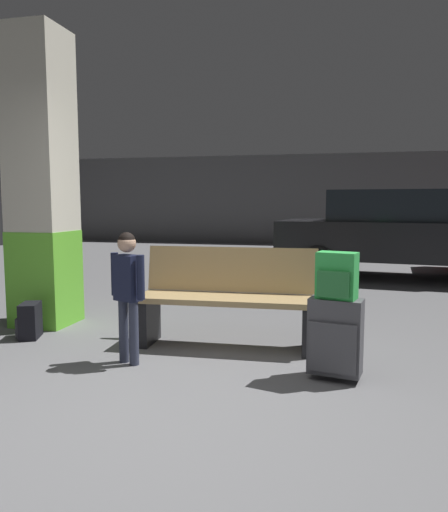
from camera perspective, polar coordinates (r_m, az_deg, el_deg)
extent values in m
cube|color=slate|center=(6.92, 4.09, -5.04)|extent=(18.00, 18.00, 0.10)
cube|color=#565658|center=(15.60, 9.38, 6.50)|extent=(18.00, 0.12, 2.80)
cube|color=#66C633|center=(5.58, -20.05, -2.39)|extent=(0.57, 0.57, 1.00)
cube|color=beige|center=(5.57, -20.65, 13.41)|extent=(0.56, 0.56, 2.07)
cube|color=tan|center=(4.38, 0.25, -5.06)|extent=(1.62, 0.50, 0.05)
cube|color=tan|center=(4.59, 0.84, -1.58)|extent=(1.60, 0.18, 0.42)
cube|color=black|center=(4.62, -8.63, -7.50)|extent=(0.10, 0.40, 0.41)
cube|color=black|center=(4.36, 9.68, -8.34)|extent=(0.10, 0.40, 0.41)
cube|color=#4C4C51|center=(3.73, 12.84, -9.08)|extent=(0.41, 0.27, 0.56)
cube|color=#4C4C51|center=(3.64, 12.47, -10.44)|extent=(0.34, 0.09, 0.36)
cube|color=#A5A5AA|center=(3.74, 13.18, -4.81)|extent=(0.14, 0.05, 0.02)
cylinder|color=black|center=(3.93, 10.63, -12.85)|extent=(0.03, 0.05, 0.04)
cylinder|color=black|center=(3.87, 15.37, -13.25)|extent=(0.03, 0.05, 0.04)
cube|color=green|center=(3.64, 13.01, -2.22)|extent=(0.31, 0.23, 0.34)
cube|color=#2B773A|center=(3.55, 12.59, -3.24)|extent=(0.23, 0.09, 0.19)
cylinder|color=black|center=(3.62, 13.08, 0.25)|extent=(0.06, 0.04, 0.02)
cylinder|color=#33384C|center=(4.03, -10.46, -8.83)|extent=(0.08, 0.08, 0.52)
cylinder|color=#33384C|center=(4.11, -11.60, -8.54)|extent=(0.08, 0.08, 0.52)
cube|color=#191E38|center=(3.98, -11.17, -2.51)|extent=(0.24, 0.20, 0.37)
cylinder|color=#191E38|center=(3.87, -9.67, -2.46)|extent=(0.06, 0.06, 0.35)
cylinder|color=#191E38|center=(4.09, -12.60, -2.05)|extent=(0.06, 0.06, 0.35)
sphere|color=tan|center=(3.95, -11.25, 1.47)|extent=(0.15, 0.15, 0.15)
sphere|color=black|center=(3.94, -11.26, 1.77)|extent=(0.14, 0.14, 0.14)
cylinder|color=#E5D84C|center=(4.10, -10.77, -1.98)|extent=(0.06, 0.06, 0.10)
cylinder|color=red|center=(4.09, -10.79, -0.94)|extent=(0.01, 0.01, 0.06)
cube|color=black|center=(5.10, -21.62, -7.00)|extent=(0.25, 0.32, 0.34)
cube|color=#28282D|center=(5.14, -22.62, -7.53)|extent=(0.11, 0.23, 0.19)
cylinder|color=black|center=(5.07, -21.69, -5.26)|extent=(0.04, 0.06, 0.02)
cube|color=black|center=(8.89, 20.09, 1.78)|extent=(4.27, 2.17, 0.64)
cube|color=black|center=(8.86, 19.26, 5.56)|extent=(2.27, 1.78, 0.52)
cylinder|color=black|center=(9.80, 12.40, 0.22)|extent=(0.62, 0.27, 0.60)
cylinder|color=black|center=(8.23, 10.90, -0.87)|extent=(0.62, 0.27, 0.60)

